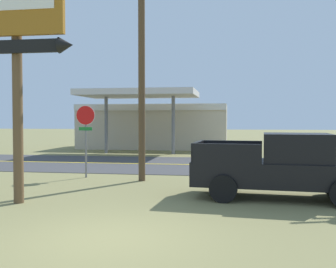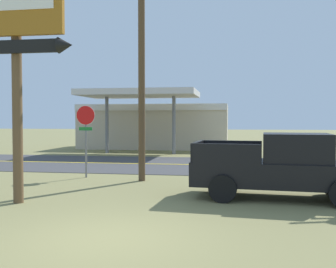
{
  "view_description": "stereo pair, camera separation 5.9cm",
  "coord_description": "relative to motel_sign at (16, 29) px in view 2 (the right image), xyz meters",
  "views": [
    {
      "loc": [
        2.44,
        -7.47,
        2.36
      ],
      "look_at": [
        0.0,
        8.0,
        1.8
      ],
      "focal_mm": 42.1,
      "sensor_mm": 36.0,
      "label": 1
    },
    {
      "loc": [
        2.49,
        -7.46,
        2.36
      ],
      "look_at": [
        0.0,
        8.0,
        1.8
      ],
      "focal_mm": 42.1,
      "sensor_mm": 36.0,
      "label": 2
    }
  ],
  "objects": [
    {
      "name": "ground_plane",
      "position": [
        3.43,
        -2.74,
        -4.88
      ],
      "size": [
        180.0,
        180.0,
        0.0
      ],
      "primitive_type": "plane",
      "color": "olive"
    },
    {
      "name": "road_asphalt",
      "position": [
        3.43,
        10.26,
        -4.87
      ],
      "size": [
        140.0,
        8.0,
        0.02
      ],
      "primitive_type": "cube",
      "color": "#3D3D3F",
      "rests_on": "ground"
    },
    {
      "name": "road_centre_line",
      "position": [
        3.43,
        10.26,
        -4.86
      ],
      "size": [
        126.0,
        0.2,
        0.01
      ],
      "primitive_type": "cube",
      "color": "gold",
      "rests_on": "road_asphalt"
    },
    {
      "name": "motel_sign",
      "position": [
        0.0,
        0.0,
        0.0
      ],
      "size": [
        3.23,
        0.54,
        6.98
      ],
      "color": "brown",
      "rests_on": "ground"
    },
    {
      "name": "stop_sign",
      "position": [
        0.05,
        5.12,
        -2.85
      ],
      "size": [
        0.8,
        0.08,
        2.95
      ],
      "color": "slate",
      "rests_on": "ground"
    },
    {
      "name": "utility_pole",
      "position": [
        2.5,
        4.63,
        -0.09
      ],
      "size": [
        1.88,
        0.26,
        8.98
      ],
      "color": "brown",
      "rests_on": "ground"
    },
    {
      "name": "gas_station",
      "position": [
        -0.39,
        22.27,
        -2.94
      ],
      "size": [
        12.0,
        11.5,
        4.4
      ],
      "color": "beige",
      "rests_on": "ground"
    },
    {
      "name": "pickup_black_parked_on_lawn",
      "position": [
        7.44,
        1.91,
        -3.92
      ],
      "size": [
        5.34,
        2.56,
        1.96
      ],
      "color": "black",
      "rests_on": "ground"
    }
  ]
}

